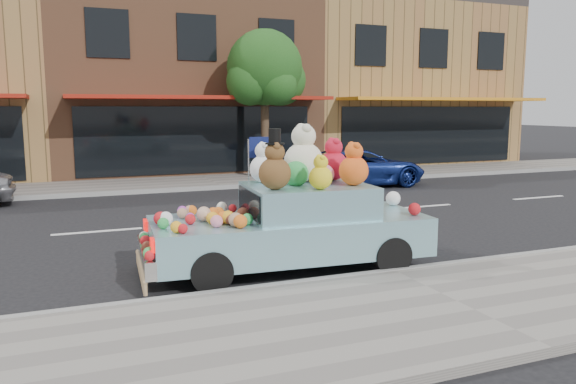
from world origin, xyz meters
name	(u,v)px	position (x,y,z in m)	size (l,w,h in m)	color
ground	(277,218)	(0.00, 0.00, 0.00)	(120.00, 120.00, 0.00)	black
near_sidewalk	(457,305)	(0.00, -6.50, 0.06)	(60.00, 3.00, 0.12)	gray
far_sidewalk	(210,182)	(0.00, 6.50, 0.06)	(60.00, 3.00, 0.12)	gray
near_kerb	(393,273)	(0.00, -5.00, 0.07)	(60.00, 0.12, 0.13)	gray
far_kerb	(221,187)	(0.00, 5.00, 0.07)	(60.00, 0.12, 0.13)	gray
storefront_mid	(177,81)	(0.00, 11.97, 3.64)	(10.00, 9.80, 7.30)	#905B3C
storefront_right	(383,85)	(10.00, 11.97, 3.64)	(10.00, 9.80, 7.30)	olive
street_tree	(265,74)	(2.03, 6.55, 3.69)	(3.00, 2.70, 5.22)	#38281C
car_blue	(359,167)	(4.40, 4.05, 0.62)	(2.05, 4.44, 1.23)	navy
art_car	(292,219)	(-1.25, -4.00, 0.81)	(4.59, 2.03, 2.30)	black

